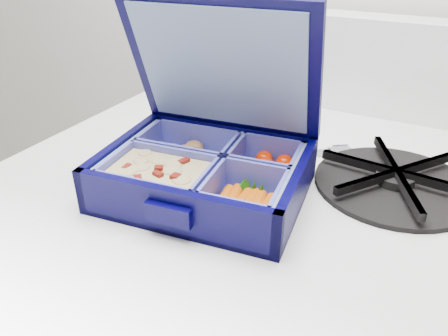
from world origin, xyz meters
The scene contains 4 objects.
bento_box centered at (0.07, 1.59, 0.99)m, with size 0.22×0.17×0.05m, color #020030, non-canonical shape.
burner_grate centered at (0.26, 1.71, 0.98)m, with size 0.19×0.19×0.03m, color black.
burner_grate_rear centered at (-0.02, 1.82, 0.98)m, with size 0.19×0.19×0.02m, color black.
fork centered at (0.11, 1.72, 0.97)m, with size 0.02×0.18×0.01m, color #A7A8BB, non-canonical shape.
Camera 1 is at (0.29, 1.22, 1.24)m, focal length 35.00 mm.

